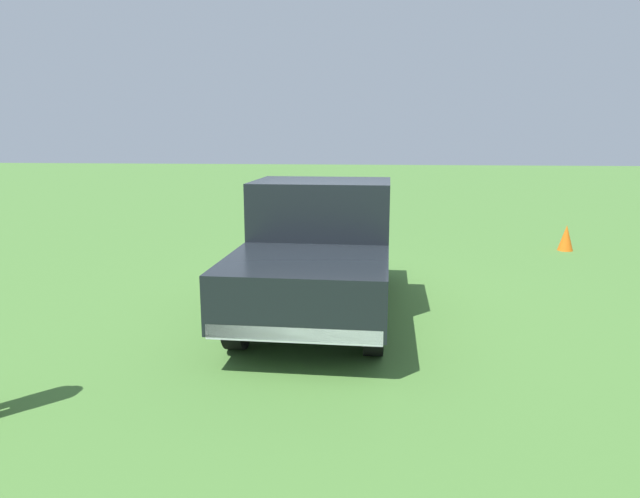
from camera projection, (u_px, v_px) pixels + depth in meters
The scene contains 3 objects.
ground_plane at pixel (335, 305), 8.24m from camera, with size 80.00×80.00×0.00m, color #477533.
pickup_truck at pixel (321, 245), 7.82m from camera, with size 4.56×1.96×1.82m.
traffic_cone at pixel (566, 238), 12.06m from camera, with size 0.32×0.32×0.55m, color orange.
Camera 1 is at (-7.89, -0.58, 2.43)m, focal length 31.66 mm.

